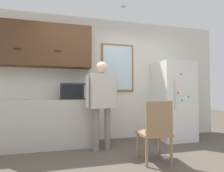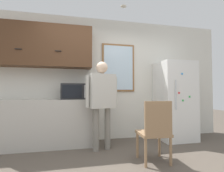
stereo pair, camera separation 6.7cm
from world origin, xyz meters
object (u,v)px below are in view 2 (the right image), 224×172
microwave (74,92)px  chair (155,129)px  refrigerator (174,101)px  person (102,96)px

microwave → chair: 1.74m
microwave → refrigerator: 2.19m
refrigerator → chair: (-1.03, -1.12, -0.36)m
chair → microwave: bearing=-42.4°
person → refrigerator: (1.70, 0.34, -0.12)m
microwave → chair: microwave is taller
microwave → chair: (1.15, -1.18, -0.56)m
person → refrigerator: size_ratio=0.94×
refrigerator → person: bearing=-168.6°
chair → person: bearing=-46.4°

